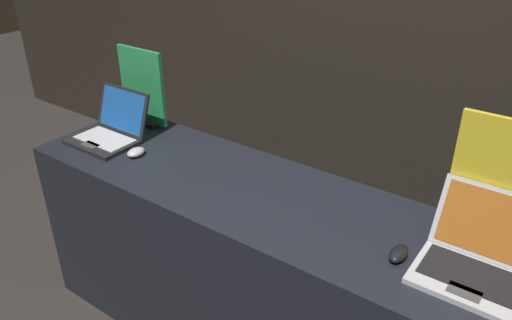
{
  "coord_description": "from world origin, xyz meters",
  "views": [
    {
      "loc": [
        1.06,
        -1.15,
        2.02
      ],
      "look_at": [
        0.01,
        0.32,
        1.06
      ],
      "focal_mm": 35.0,
      "sensor_mm": 36.0,
      "label": 1
    }
  ],
  "objects_px": {
    "laptop_front": "(110,129)",
    "promo_stand_back": "(503,190)",
    "mouse_front": "(136,152)",
    "promo_stand_front": "(143,89)",
    "laptop_back": "(479,258)",
    "mouse_back": "(399,254)"
  },
  "relations": [
    {
      "from": "laptop_front",
      "to": "promo_stand_front",
      "type": "relative_size",
      "value": 0.8
    },
    {
      "from": "laptop_back",
      "to": "promo_stand_front",
      "type": "bearing_deg",
      "value": 173.26
    },
    {
      "from": "laptop_front",
      "to": "mouse_back",
      "type": "xyz_separation_m",
      "value": [
        1.55,
        -0.05,
        -0.04
      ]
    },
    {
      "from": "laptop_front",
      "to": "mouse_front",
      "type": "xyz_separation_m",
      "value": [
        0.24,
        -0.05,
        -0.04
      ]
    },
    {
      "from": "laptop_front",
      "to": "mouse_back",
      "type": "bearing_deg",
      "value": -1.82
    },
    {
      "from": "laptop_front",
      "to": "promo_stand_back",
      "type": "xyz_separation_m",
      "value": [
        1.79,
        0.21,
        0.18
      ]
    },
    {
      "from": "promo_stand_front",
      "to": "mouse_front",
      "type": "bearing_deg",
      "value": -50.79
    },
    {
      "from": "laptop_back",
      "to": "laptop_front",
      "type": "bearing_deg",
      "value": -179.04
    },
    {
      "from": "promo_stand_front",
      "to": "mouse_back",
      "type": "relative_size",
      "value": 3.94
    },
    {
      "from": "mouse_back",
      "to": "laptop_back",
      "type": "bearing_deg",
      "value": 18.45
    },
    {
      "from": "mouse_front",
      "to": "promo_stand_back",
      "type": "xyz_separation_m",
      "value": [
        1.55,
        0.26,
        0.21
      ]
    },
    {
      "from": "promo_stand_back",
      "to": "mouse_back",
      "type": "bearing_deg",
      "value": -132.72
    },
    {
      "from": "laptop_back",
      "to": "mouse_back",
      "type": "distance_m",
      "value": 0.25
    },
    {
      "from": "promo_stand_front",
      "to": "promo_stand_back",
      "type": "bearing_deg",
      "value": -1.07
    },
    {
      "from": "mouse_back",
      "to": "promo_stand_front",
      "type": "bearing_deg",
      "value": 169.39
    },
    {
      "from": "mouse_front",
      "to": "promo_stand_back",
      "type": "relative_size",
      "value": 0.19
    },
    {
      "from": "mouse_front",
      "to": "laptop_back",
      "type": "relative_size",
      "value": 0.26
    },
    {
      "from": "laptop_front",
      "to": "promo_stand_back",
      "type": "relative_size",
      "value": 0.69
    },
    {
      "from": "mouse_front",
      "to": "promo_stand_front",
      "type": "bearing_deg",
      "value": 129.21
    },
    {
      "from": "mouse_front",
      "to": "laptop_back",
      "type": "xyz_separation_m",
      "value": [
        1.55,
        0.08,
        0.04
      ]
    },
    {
      "from": "laptop_front",
      "to": "mouse_front",
      "type": "bearing_deg",
      "value": -12.11
    },
    {
      "from": "laptop_front",
      "to": "mouse_front",
      "type": "relative_size",
      "value": 3.53
    }
  ]
}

